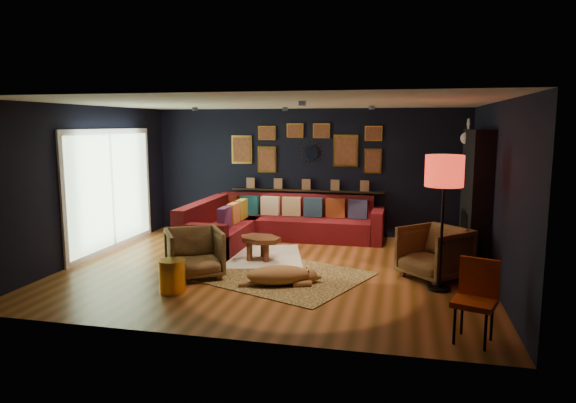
% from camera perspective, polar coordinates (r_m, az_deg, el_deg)
% --- Properties ---
extents(floor, '(6.50, 6.50, 0.00)m').
position_cam_1_polar(floor, '(8.26, -1.51, -7.45)').
color(floor, '#955028').
rests_on(floor, ground).
extents(room_walls, '(6.50, 6.50, 6.50)m').
position_cam_1_polar(room_walls, '(7.97, -1.55, 3.63)').
color(room_walls, black).
rests_on(room_walls, ground).
extents(sectional, '(3.41, 2.69, 0.86)m').
position_cam_1_polar(sectional, '(10.04, -2.36, -2.68)').
color(sectional, maroon).
rests_on(sectional, ground).
extents(ledge, '(3.20, 0.12, 0.04)m').
position_cam_1_polar(ledge, '(10.65, 2.05, 1.22)').
color(ledge, black).
rests_on(ledge, room_walls).
extents(gallery_wall, '(3.15, 0.04, 1.02)m').
position_cam_1_polar(gallery_wall, '(10.61, 2.04, 6.01)').
color(gallery_wall, gold).
rests_on(gallery_wall, room_walls).
extents(sunburst_mirror, '(0.47, 0.16, 0.47)m').
position_cam_1_polar(sunburst_mirror, '(10.60, 2.64, 5.42)').
color(sunburst_mirror, silver).
rests_on(sunburst_mirror, room_walls).
extents(fireplace, '(0.31, 1.60, 2.20)m').
position_cam_1_polar(fireplace, '(8.76, 20.03, -0.21)').
color(fireplace, black).
rests_on(fireplace, ground).
extents(deer_head, '(0.50, 0.28, 0.45)m').
position_cam_1_polar(deer_head, '(9.17, 20.27, 6.62)').
color(deer_head, white).
rests_on(deer_head, fireplace).
extents(sliding_door, '(0.06, 2.80, 2.20)m').
position_cam_1_polar(sliding_door, '(9.85, -19.06, 1.22)').
color(sliding_door, white).
rests_on(sliding_door, ground).
extents(ceiling_spots, '(3.30, 2.50, 0.06)m').
position_cam_1_polar(ceiling_spots, '(8.72, -0.25, 10.41)').
color(ceiling_spots, black).
rests_on(ceiling_spots, room_walls).
extents(shag_rug, '(2.52, 2.10, 0.03)m').
position_cam_1_polar(shag_rug, '(8.96, -5.68, -6.12)').
color(shag_rug, white).
rests_on(shag_rug, ground).
extents(leopard_rug, '(3.20, 2.78, 0.02)m').
position_cam_1_polar(leopard_rug, '(7.96, -1.79, -8.03)').
color(leopard_rug, tan).
rests_on(leopard_rug, ground).
extents(coffee_table, '(0.94, 0.84, 0.38)m').
position_cam_1_polar(coffee_table, '(8.64, -3.13, -4.44)').
color(coffee_table, brown).
rests_on(coffee_table, shag_rug).
extents(pouf, '(0.54, 0.54, 0.35)m').
position_cam_1_polar(pouf, '(8.88, -9.09, -5.04)').
color(pouf, maroon).
rests_on(pouf, shag_rug).
extents(armchair_left, '(1.06, 1.05, 0.81)m').
position_cam_1_polar(armchair_left, '(7.83, -10.37, -5.42)').
color(armchair_left, '#AD7B44').
rests_on(armchair_left, ground).
extents(armchair_right, '(1.15, 1.15, 0.86)m').
position_cam_1_polar(armchair_right, '(7.94, 15.98, -5.24)').
color(armchair_right, '#AD7B44').
rests_on(armchair_right, ground).
extents(gold_stool, '(0.36, 0.36, 0.45)m').
position_cam_1_polar(gold_stool, '(7.26, -12.72, -8.09)').
color(gold_stool, gold).
rests_on(gold_stool, ground).
extents(orange_chair, '(0.53, 0.53, 0.87)m').
position_cam_1_polar(orange_chair, '(5.84, 20.20, -9.56)').
color(orange_chair, black).
rests_on(orange_chair, ground).
extents(floor_lamp, '(0.51, 0.51, 1.87)m').
position_cam_1_polar(floor_lamp, '(7.22, 16.97, 2.72)').
color(floor_lamp, black).
rests_on(floor_lamp, ground).
extents(dog, '(1.35, 0.99, 0.39)m').
position_cam_1_polar(dog, '(7.36, -1.07, -7.78)').
color(dog, '#A06A3F').
rests_on(dog, leopard_rug).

